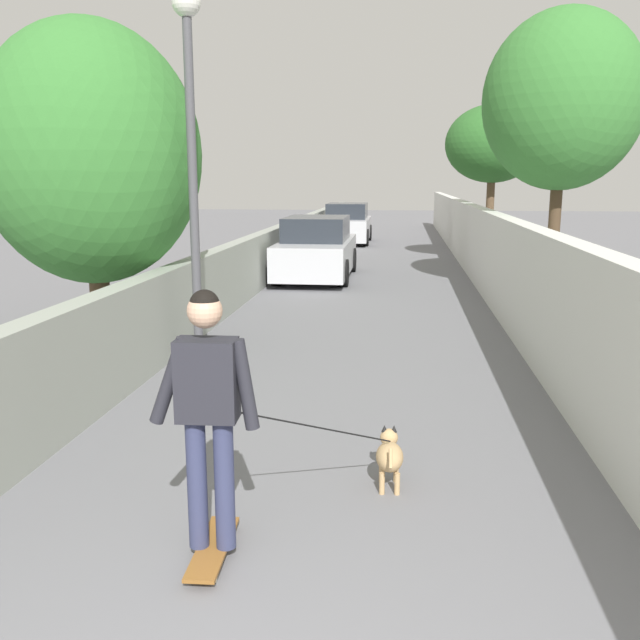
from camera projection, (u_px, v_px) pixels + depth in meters
name	position (u px, v px, depth m)	size (l,w,h in m)	color
ground_plane	(371.00, 286.00, 15.96)	(80.00, 80.00, 0.00)	slate
wall_left	(243.00, 269.00, 14.19)	(48.00, 0.30, 1.23)	#999E93
fence_right	(496.00, 259.00, 13.54)	(48.00, 0.30, 1.78)	silver
tree_right_near	(493.00, 144.00, 19.75)	(2.75, 2.75, 4.58)	brown
tree_right_mid	(563.00, 101.00, 13.74)	(3.20, 3.20, 5.80)	#473523
tree_left_far	(91.00, 155.00, 9.49)	(3.06, 3.06, 4.60)	brown
lamp_post	(190.00, 118.00, 8.66)	(0.36, 0.36, 4.77)	#4C4C51
skateboard	(213.00, 548.00, 4.50)	(0.81, 0.23, 0.08)	brown
person_skateboarder	(208.00, 400.00, 4.29)	(0.24, 0.71, 1.71)	#333859
dog	(389.00, 454.00, 5.51)	(1.50, 1.26, 1.06)	tan
car_near	(317.00, 250.00, 17.11)	(4.26, 1.80, 1.54)	silver
car_far	(347.00, 225.00, 26.62)	(3.94, 1.80, 1.54)	silver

